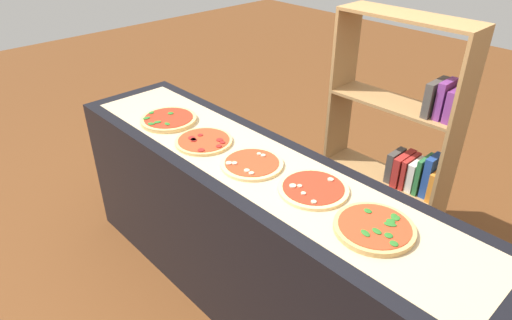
{
  "coord_description": "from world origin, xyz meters",
  "views": [
    {
      "loc": [
        1.34,
        -1.25,
        2.0
      ],
      "look_at": [
        0.0,
        0.0,
        0.91
      ],
      "focal_mm": 31.63,
      "sensor_mm": 36.0,
      "label": 1
    }
  ],
  "objects_px": {
    "pizza_spinach_0": "(169,119)",
    "bookshelf": "(401,156)",
    "pizza_pepperoni_1": "(204,141)",
    "pizza_spinach_4": "(374,228)",
    "pizza_mushroom_3": "(313,189)",
    "pizza_mushroom_2": "(252,164)"
  },
  "relations": [
    {
      "from": "pizza_mushroom_3",
      "to": "pizza_mushroom_2",
      "type": "bearing_deg",
      "value": -171.2
    },
    {
      "from": "pizza_mushroom_3",
      "to": "pizza_spinach_4",
      "type": "relative_size",
      "value": 0.99
    },
    {
      "from": "pizza_spinach_0",
      "to": "pizza_mushroom_3",
      "type": "bearing_deg",
      "value": 4.06
    },
    {
      "from": "pizza_spinach_0",
      "to": "pizza_spinach_4",
      "type": "xyz_separation_m",
      "value": [
        1.34,
        0.04,
        0.0
      ]
    },
    {
      "from": "pizza_spinach_4",
      "to": "bookshelf",
      "type": "bearing_deg",
      "value": 113.97
    },
    {
      "from": "pizza_pepperoni_1",
      "to": "pizza_spinach_0",
      "type": "bearing_deg",
      "value": 178.53
    },
    {
      "from": "pizza_pepperoni_1",
      "to": "pizza_mushroom_3",
      "type": "xyz_separation_m",
      "value": [
        0.67,
        0.08,
        -0.0
      ]
    },
    {
      "from": "pizza_pepperoni_1",
      "to": "bookshelf",
      "type": "height_order",
      "value": "bookshelf"
    },
    {
      "from": "pizza_pepperoni_1",
      "to": "pizza_mushroom_2",
      "type": "height_order",
      "value": "pizza_mushroom_2"
    },
    {
      "from": "pizza_mushroom_3",
      "to": "pizza_spinach_4",
      "type": "distance_m",
      "value": 0.34
    },
    {
      "from": "pizza_mushroom_3",
      "to": "pizza_spinach_0",
      "type": "bearing_deg",
      "value": -175.94
    },
    {
      "from": "pizza_mushroom_2",
      "to": "bookshelf",
      "type": "distance_m",
      "value": 1.02
    },
    {
      "from": "pizza_pepperoni_1",
      "to": "bookshelf",
      "type": "xyz_separation_m",
      "value": [
        0.58,
        0.98,
        -0.23
      ]
    },
    {
      "from": "bookshelf",
      "to": "pizza_spinach_4",
      "type": "bearing_deg",
      "value": -66.03
    },
    {
      "from": "pizza_mushroom_2",
      "to": "bookshelf",
      "type": "relative_size",
      "value": 0.2
    },
    {
      "from": "pizza_pepperoni_1",
      "to": "pizza_spinach_4",
      "type": "bearing_deg",
      "value": 2.49
    },
    {
      "from": "pizza_spinach_0",
      "to": "pizza_mushroom_3",
      "type": "relative_size",
      "value": 1.02
    },
    {
      "from": "pizza_spinach_4",
      "to": "bookshelf",
      "type": "distance_m",
      "value": 1.06
    },
    {
      "from": "pizza_spinach_0",
      "to": "bookshelf",
      "type": "xyz_separation_m",
      "value": [
        0.92,
        0.98,
        -0.23
      ]
    },
    {
      "from": "pizza_mushroom_3",
      "to": "bookshelf",
      "type": "height_order",
      "value": "bookshelf"
    },
    {
      "from": "pizza_spinach_0",
      "to": "pizza_mushroom_3",
      "type": "height_order",
      "value": "pizza_spinach_0"
    },
    {
      "from": "pizza_pepperoni_1",
      "to": "pizza_mushroom_2",
      "type": "bearing_deg",
      "value": 4.82
    }
  ]
}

